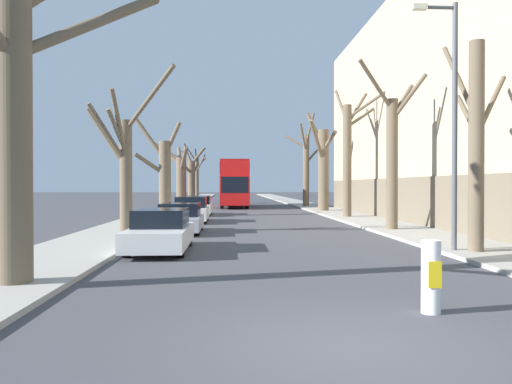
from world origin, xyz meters
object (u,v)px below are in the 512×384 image
at_px(street_tree_left_2, 164,173).
at_px(street_tree_left_5, 196,174).
at_px(traffic_bollard, 431,277).
at_px(street_tree_left_1, 125,163).
at_px(street_tree_left_3, 180,176).
at_px(street_tree_left_4, 192,178).
at_px(street_tree_left_0, 19,86).
at_px(double_decker_bus, 234,181).
at_px(street_tree_right_4, 306,166).
at_px(lamp_post, 451,113).
at_px(street_tree_right_3, 323,166).
at_px(parked_car_2, 191,210).
at_px(street_tree_right_2, 349,151).
at_px(parked_car_1, 180,219).
at_px(parked_car_0, 161,231).
at_px(street_tree_right_0, 476,141).
at_px(street_tree_right_1, 392,156).
at_px(parked_car_3, 199,206).

relative_size(street_tree_left_2, street_tree_left_5, 0.86).
bearing_deg(traffic_bollard, street_tree_left_1, 119.25).
bearing_deg(street_tree_left_3, street_tree_left_4, 89.26).
height_order(street_tree_left_0, double_decker_bus, street_tree_left_0).
relative_size(street_tree_right_4, lamp_post, 1.16).
height_order(street_tree_right_3, parked_car_2, street_tree_right_3).
distance_m(street_tree_right_2, parked_car_2, 10.74).
xyz_separation_m(street_tree_left_1, street_tree_left_5, (-0.03, 47.14, 0.60)).
bearing_deg(street_tree_left_5, street_tree_right_3, -68.60).
bearing_deg(parked_car_1, parked_car_0, -90.00).
bearing_deg(street_tree_right_2, parked_car_0, -122.43).
bearing_deg(parked_car_1, street_tree_left_0, -100.00).
relative_size(street_tree_left_0, street_tree_left_3, 1.26).
xyz_separation_m(street_tree_right_2, street_tree_right_3, (-0.26, 7.53, -0.67)).
distance_m(street_tree_left_1, double_decker_bus, 26.35).
height_order(street_tree_left_5, parked_car_2, street_tree_left_5).
distance_m(parked_car_1, traffic_bollard, 15.07).
relative_size(street_tree_right_0, double_decker_bus, 0.65).
height_order(street_tree_left_0, street_tree_left_2, street_tree_left_0).
bearing_deg(street_tree_right_2, street_tree_right_1, -91.63).
bearing_deg(double_decker_bus, parked_car_3, -101.89).
xyz_separation_m(street_tree_left_5, parked_car_2, (2.37, -40.54, -2.98)).
relative_size(parked_car_0, parked_car_3, 0.97).
distance_m(street_tree_left_3, lamp_post, 32.58).
relative_size(street_tree_right_3, parked_car_1, 1.87).
distance_m(street_tree_right_3, parked_car_2, 14.32).
xyz_separation_m(street_tree_left_1, lamp_post, (11.20, -7.02, 1.18)).
relative_size(street_tree_left_2, traffic_bollard, 5.68).
height_order(parked_car_1, parked_car_2, parked_car_2).
xyz_separation_m(street_tree_left_3, parked_car_1, (2.31, -23.36, -2.28)).
distance_m(street_tree_left_2, traffic_bollard, 26.96).
relative_size(street_tree_left_2, lamp_post, 0.89).
relative_size(street_tree_left_0, street_tree_left_2, 1.15).
bearing_deg(street_tree_right_4, street_tree_left_4, 138.64).
distance_m(street_tree_left_1, parked_car_2, 7.39).
distance_m(street_tree_left_5, street_tree_right_4, 24.88).
distance_m(parked_car_2, lamp_post, 16.64).
height_order(street_tree_left_2, lamp_post, lamp_post).
bearing_deg(parked_car_2, street_tree_left_1, -109.50).
xyz_separation_m(street_tree_right_1, parked_car_2, (-9.47, 6.33, -2.70)).
relative_size(street_tree_left_5, traffic_bollard, 6.58).
xyz_separation_m(street_tree_left_5, parked_car_3, (2.37, -33.73, -3.01)).
relative_size(street_tree_right_3, parked_car_2, 1.82).
distance_m(street_tree_right_1, double_decker_bus, 26.51).
bearing_deg(street_tree_left_5, street_tree_right_4, -61.67).
xyz_separation_m(street_tree_right_4, double_decker_bus, (-6.82, 0.63, -1.45)).
bearing_deg(street_tree_left_2, street_tree_right_2, -11.70).
distance_m(street_tree_left_2, parked_car_3, 3.52).
xyz_separation_m(street_tree_right_0, street_tree_right_3, (-0.04, 24.18, 0.20)).
bearing_deg(street_tree_right_1, street_tree_left_5, 104.18).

